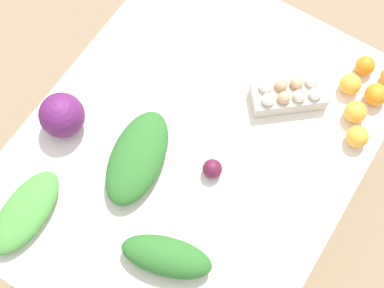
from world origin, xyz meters
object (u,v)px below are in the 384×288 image
greens_bunch_dandelion (137,157)px  orange_2 (357,137)px  cabbage_purple (62,115)px  orange_4 (355,112)px  egg_carton (289,94)px  greens_bunch_kale (166,257)px  greens_bunch_scallion (25,212)px  orange_1 (376,95)px  orange_5 (365,66)px  orange_0 (350,84)px  beet_root (212,169)px

greens_bunch_dandelion → orange_2: size_ratio=4.55×
cabbage_purple → orange_4: 0.97m
cabbage_purple → egg_carton: 0.75m
greens_bunch_kale → greens_bunch_scallion: (-0.12, 0.44, -0.01)m
orange_1 → orange_2: size_ratio=1.04×
egg_carton → orange_4: 0.23m
orange_1 → greens_bunch_dandelion: bearing=138.6°
greens_bunch_dandelion → orange_5: (0.71, -0.47, -0.01)m
orange_1 → orange_0: bearing=96.0°
egg_carton → orange_5: egg_carton is taller
orange_0 → orange_2: 0.19m
greens_bunch_scallion → greens_bunch_dandelion: bearing=-30.0°
greens_bunch_kale → orange_1: bearing=-19.4°
beet_root → orange_4: orange_4 is taller
greens_bunch_kale → orange_2: greens_bunch_kale is taller
egg_carton → greens_bunch_dandelion: egg_carton is taller
orange_4 → greens_bunch_dandelion: bearing=135.5°
orange_5 → beet_root: bearing=157.9°
cabbage_purple → orange_5: bearing=-45.8°
greens_bunch_scallion → orange_1: size_ratio=3.86×
beet_root → orange_1: orange_1 is taller
orange_2 → orange_5: bearing=20.2°
greens_bunch_dandelion → beet_root: 0.24m
greens_bunch_scallion → beet_root: greens_bunch_scallion is taller
orange_1 → greens_bunch_scallion: bearing=142.2°
greens_bunch_scallion → orange_1: 1.21m
greens_bunch_dandelion → orange_0: 0.76m
greens_bunch_dandelion → greens_bunch_scallion: 0.38m
beet_root → orange_0: (0.51, -0.24, 0.00)m
orange_4 → cabbage_purple: bearing=124.4°
greens_bunch_scallion → cabbage_purple: bearing=16.0°
greens_bunch_dandelion → orange_4: size_ratio=4.51×
greens_bunch_scallion → orange_2: (0.78, -0.75, 0.00)m
greens_bunch_dandelion → orange_0: (0.61, -0.46, -0.01)m
orange_0 → greens_bunch_kale: bearing=166.2°
greens_bunch_kale → orange_0: greens_bunch_kale is taller
orange_1 → cabbage_purple: bearing=127.8°
greens_bunch_scallion → orange_5: bearing=-32.4°
greens_bunch_dandelion → orange_2: 0.72m
orange_0 → orange_2: bearing=-147.1°
orange_2 → orange_4: 0.09m
cabbage_purple → orange_2: cabbage_purple is taller
greens_bunch_scallion → orange_0: size_ratio=4.07×
orange_1 → orange_4: size_ratio=1.03×
greens_bunch_dandelion → orange_0: greens_bunch_dandelion is taller
beet_root → greens_bunch_kale: bearing=-174.0°
greens_bunch_scallion → orange_0: 1.14m
greens_bunch_dandelion → cabbage_purple: bearing=94.1°
greens_bunch_dandelion → orange_2: (0.45, -0.56, -0.01)m
cabbage_purple → greens_bunch_dandelion: cabbage_purple is taller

